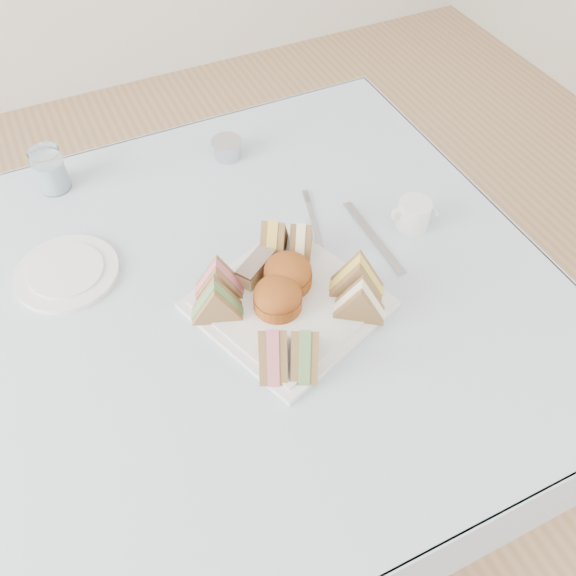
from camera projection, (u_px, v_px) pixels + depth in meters
name	position (u px, v px, depth m)	size (l,w,h in m)	color
floor	(269.00, 463.00, 1.65)	(4.00, 4.00, 0.00)	#9E7751
table	(264.00, 393.00, 1.37)	(0.90, 0.90, 0.74)	brown
tablecloth	(258.00, 286.00, 1.08)	(1.02, 1.02, 0.01)	#B0BDC9
serving_plate	(288.00, 305.00, 1.04)	(0.27, 0.27, 0.01)	white
sandwich_fl_a	(273.00, 346.00, 0.93)	(0.09, 0.04, 0.08)	brown
sandwich_fl_b	(305.00, 346.00, 0.93)	(0.09, 0.04, 0.08)	brown
sandwich_fr_a	(358.00, 275.00, 1.02)	(0.09, 0.04, 0.08)	brown
sandwich_fr_b	(360.00, 299.00, 0.99)	(0.09, 0.04, 0.08)	brown
sandwich_bl_a	(216.00, 300.00, 0.99)	(0.09, 0.04, 0.08)	brown
sandwich_bl_b	(218.00, 278.00, 1.02)	(0.09, 0.04, 0.08)	brown
sandwich_br_a	(301.00, 238.00, 1.09)	(0.08, 0.04, 0.07)	brown
sandwich_br_b	(274.00, 237.00, 1.08)	(0.09, 0.04, 0.08)	brown
scone_left	(278.00, 297.00, 1.01)	(0.08, 0.08, 0.06)	#A34213
scone_right	(288.00, 273.00, 1.04)	(0.08, 0.08, 0.06)	#A34213
pastry_slice	(256.00, 268.00, 1.06)	(0.08, 0.03, 0.04)	tan
side_plate	(67.00, 273.00, 1.09)	(0.18, 0.18, 0.01)	white
water_glass	(50.00, 170.00, 1.21)	(0.06, 0.06, 0.09)	white
tea_strainer	(227.00, 149.00, 1.30)	(0.07, 0.07, 0.04)	#B9BAC6
knife	(373.00, 237.00, 1.15)	(0.02, 0.21, 0.00)	#B9BAC6
fork	(318.00, 235.00, 1.16)	(0.01, 0.19, 0.00)	#B9BAC6
creamer_jug	(413.00, 214.00, 1.16)	(0.06, 0.06, 0.06)	white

